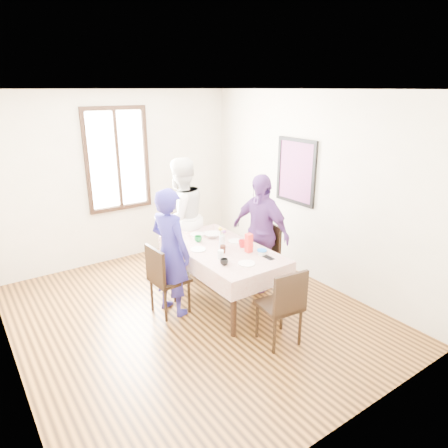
{
  "coord_description": "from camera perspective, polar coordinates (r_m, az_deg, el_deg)",
  "views": [
    {
      "loc": [
        -2.23,
        -3.89,
        2.72
      ],
      "look_at": [
        0.5,
        0.03,
        1.1
      ],
      "focal_mm": 32.39,
      "sensor_mm": 36.0,
      "label": 1
    }
  ],
  "objects": [
    {
      "name": "ground",
      "position": [
        5.25,
        -4.41,
        -12.55
      ],
      "size": [
        4.5,
        4.5,
        0.0
      ],
      "primitive_type": "plane",
      "color": "black",
      "rests_on": "ground"
    },
    {
      "name": "back_wall",
      "position": [
        6.68,
        -14.67,
        6.28
      ],
      "size": [
        4.0,
        0.0,
        4.0
      ],
      "primitive_type": "plane",
      "rotation": [
        1.57,
        0.0,
        0.0
      ],
      "color": "beige",
      "rests_on": "ground"
    },
    {
      "name": "right_wall",
      "position": [
        5.91,
        12.22,
        4.91
      ],
      "size": [
        0.0,
        4.5,
        4.5
      ],
      "primitive_type": "plane",
      "rotation": [
        1.57,
        0.0,
        -1.57
      ],
      "color": "beige",
      "rests_on": "ground"
    },
    {
      "name": "window_frame",
      "position": [
        6.6,
        -14.82,
        8.79
      ],
      "size": [
        1.02,
        0.06,
        1.62
      ],
      "primitive_type": "cube",
      "color": "black",
      "rests_on": "back_wall"
    },
    {
      "name": "window_pane",
      "position": [
        6.61,
        -14.85,
        8.8
      ],
      "size": [
        0.9,
        0.02,
        1.5
      ],
      "primitive_type": "cube",
      "color": "white",
      "rests_on": "back_wall"
    },
    {
      "name": "art_poster",
      "position": [
        6.06,
        10.15,
        7.3
      ],
      "size": [
        0.04,
        0.76,
        0.96
      ],
      "primitive_type": "cube",
      "color": "red",
      "rests_on": "right_wall"
    },
    {
      "name": "dining_table",
      "position": [
        5.36,
        -0.31,
        -7.22
      ],
      "size": [
        0.83,
        1.61,
        0.75
      ],
      "primitive_type": "cube",
      "color": "black",
      "rests_on": "ground"
    },
    {
      "name": "tablecloth",
      "position": [
        5.2,
        -0.32,
        -3.45
      ],
      "size": [
        0.95,
        1.73,
        0.01
      ],
      "primitive_type": "cube",
      "color": "#5B1107",
      "rests_on": "dining_table"
    },
    {
      "name": "chair_left",
      "position": [
        5.12,
        -7.7,
        -7.67
      ],
      "size": [
        0.45,
        0.45,
        0.91
      ],
      "primitive_type": "cube",
      "rotation": [
        0.0,
        0.0,
        -1.51
      ],
      "color": "black",
      "rests_on": "ground"
    },
    {
      "name": "chair_right",
      "position": [
        5.74,
        5.09,
        -4.58
      ],
      "size": [
        0.47,
        0.47,
        0.91
      ],
      "primitive_type": "cube",
      "rotation": [
        0.0,
        0.0,
        1.45
      ],
      "color": "black",
      "rests_on": "ground"
    },
    {
      "name": "chair_far",
      "position": [
        6.19,
        -6.15,
        -2.83
      ],
      "size": [
        0.49,
        0.49,
        0.91
      ],
      "primitive_type": "cube",
      "rotation": [
        0.0,
        0.0,
        3.31
      ],
      "color": "black",
      "rests_on": "ground"
    },
    {
      "name": "chair_near",
      "position": [
        4.56,
        7.79,
        -11.26
      ],
      "size": [
        0.47,
        0.47,
        0.91
      ],
      "primitive_type": "cube",
      "rotation": [
        0.0,
        0.0,
        -0.12
      ],
      "color": "black",
      "rests_on": "ground"
    },
    {
      "name": "person_left",
      "position": [
        4.99,
        -7.68,
        -3.99
      ],
      "size": [
        0.54,
        0.67,
        1.62
      ],
      "primitive_type": "imported",
      "rotation": [
        0.0,
        0.0,
        1.85
      ],
      "color": "navy",
      "rests_on": "ground"
    },
    {
      "name": "person_far",
      "position": [
        6.03,
        -6.2,
        0.95
      ],
      "size": [
        0.95,
        0.79,
        1.78
      ],
      "primitive_type": "imported",
      "rotation": [
        0.0,
        0.0,
        3.28
      ],
      "color": "white",
      "rests_on": "ground"
    },
    {
      "name": "person_right",
      "position": [
        5.6,
        5.05,
        -1.19
      ],
      "size": [
        0.57,
        1.02,
        1.64
      ],
      "primitive_type": "imported",
      "rotation": [
        0.0,
        0.0,
        -1.39
      ],
      "color": "#5F337F",
      "rests_on": "ground"
    },
    {
      "name": "mug_black",
      "position": [
        4.7,
        0.03,
        -5.37
      ],
      "size": [
        0.11,
        0.11,
        0.08
      ],
      "primitive_type": "imported",
      "rotation": [
        0.0,
        0.0,
        0.1
      ],
      "color": "black",
      "rests_on": "tablecloth"
    },
    {
      "name": "mug_flag",
      "position": [
        5.21,
        2.59,
        -2.81
      ],
      "size": [
        0.14,
        0.14,
        0.1
      ],
      "primitive_type": "imported",
      "rotation": [
        0.0,
        0.0,
        0.95
      ],
      "color": "red",
      "rests_on": "tablecloth"
    },
    {
      "name": "mug_green",
      "position": [
        5.4,
        -3.67,
        -2.11
      ],
      "size": [
        0.11,
        0.11,
        0.08
      ],
      "primitive_type": "imported",
      "rotation": [
        0.0,
        0.0,
        0.06
      ],
      "color": "#0C7226",
      "rests_on": "tablecloth"
    },
    {
      "name": "serving_bowl",
      "position": [
        5.57,
        -1.66,
        -1.56
      ],
      "size": [
        0.3,
        0.3,
        0.06
      ],
      "primitive_type": "imported",
      "rotation": [
        0.0,
        0.0,
        -0.39
      ],
      "color": "white",
      "rests_on": "tablecloth"
    },
    {
      "name": "juice_carton",
      "position": [
        5.04,
        3.52,
        -2.7
      ],
      "size": [
        0.08,
        0.08,
        0.24
      ],
      "primitive_type": "cube",
      "color": "red",
      "rests_on": "tablecloth"
    },
    {
      "name": "butter_tub",
      "position": [
        5.0,
        5.38,
        -4.05
      ],
      "size": [
        0.11,
        0.11,
        0.05
      ],
      "primitive_type": "cylinder",
      "color": "white",
      "rests_on": "tablecloth"
    },
    {
      "name": "jam_jar",
      "position": [
        5.03,
        -0.17,
        -3.55
      ],
      "size": [
        0.07,
        0.07,
        0.1
      ],
      "primitive_type": "cylinder",
      "color": "black",
      "rests_on": "tablecloth"
    },
    {
      "name": "drinking_glass",
      "position": [
        4.86,
        -0.49,
        -4.32
      ],
      "size": [
        0.07,
        0.07,
        0.11
      ],
      "primitive_type": "cylinder",
      "color": "silver",
      "rests_on": "tablecloth"
    },
    {
      "name": "smartphone",
      "position": [
        4.93,
        6.3,
        -4.74
      ],
      "size": [
        0.07,
        0.15,
        0.01
      ],
      "primitive_type": "cube",
      "color": "black",
      "rests_on": "tablecloth"
    },
    {
      "name": "flower_vase",
      "position": [
        5.2,
        -0.3,
        -2.44
      ],
      "size": [
        0.08,
        0.08,
        0.16
      ],
      "primitive_type": "cylinder",
      "color": "silver",
      "rests_on": "tablecloth"
    },
    {
      "name": "plate_left",
      "position": [
        5.14,
        -3.69,
        -3.6
      ],
      "size": [
        0.2,
        0.2,
        0.01
      ],
      "primitive_type": "cylinder",
      "color": "white",
      "rests_on": "tablecloth"
    },
    {
      "name": "plate_right",
      "position": [
        5.41,
        1.68,
        -2.42
      ],
      "size": [
        0.2,
        0.2,
        0.01
      ],
      "primitive_type": "cylinder",
      "color": "white",
      "rests_on": "tablecloth"
    },
    {
      "name": "plate_far",
      "position": [
        5.67,
        -3.79,
        -1.45
      ],
      "size": [
        0.2,
        0.2,
        0.01
      ],
      "primitive_type": "cylinder",
      "color": "white",
      "rests_on": "tablecloth"
    },
    {
      "name": "plate_near",
      "position": [
        4.75,
        3.21,
        -5.57
      ],
      "size": [
        0.2,
        0.2,
        0.01
      ],
      "primitive_type": "cylinder",
      "color": "white",
      "rests_on": "tablecloth"
    },
    {
      "name": "butter_lid",
      "position": [
        4.99,
        5.39,
        -3.71
      ],
      "size": [
        0.12,
        0.12,
        0.01
      ],
      "primitive_type": "cylinder",
      "color": "blue",
      "rests_on": "butter_tub"
    },
    {
      "name": "flower_bunch",
      "position": [
        5.16,
        -0.3,
        -1.1
      ],
      "size": [
        0.09,
        0.09,
        0.1
      ],
      "primitive_type": null,
      "color": "yellow",
      "rests_on": "flower_vase"
    }
  ]
}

